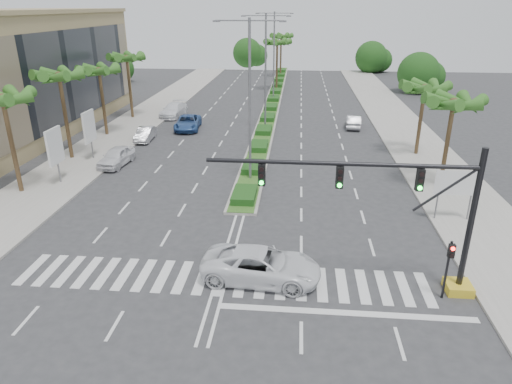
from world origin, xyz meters
The scene contains 28 objects.
ground centered at (0.00, 0.00, 0.00)m, with size 160.00×160.00×0.00m, color #333335.
footpath_right centered at (15.20, 20.00, 0.07)m, with size 6.00×120.00×0.15m, color gray.
footpath_left centered at (-15.20, 20.00, 0.07)m, with size 6.00×120.00×0.15m, color gray.
median centered at (0.00, 45.00, 0.10)m, with size 2.20×75.00×0.20m, color gray.
median_grass centered at (0.00, 45.00, 0.22)m, with size 1.80×75.00×0.04m, color #23511C.
building centered at (-26.00, 26.00, 6.00)m, with size 12.00×36.00×12.00m, color tan.
signal_gantry centered at (9.27, 0.00, 3.46)m, with size 12.60×1.20×7.20m.
pedestrian_signal centered at (10.60, -0.68, 2.04)m, with size 0.28×0.36×3.00m.
direction_sign centered at (13.50, 7.99, 2.45)m, with size 2.70×0.11×3.40m.
billboard_near centered at (-14.50, 12.00, 2.96)m, with size 0.18×2.10×4.35m.
billboard_far centered at (-14.50, 18.00, 2.96)m, with size 0.18×2.10×4.35m.
palm_left_near centered at (-16.50, 10.00, 6.69)m, with size 4.57×4.68×7.55m.
palm_left_mid centered at (-16.50, 18.00, 7.08)m, with size 4.57×4.68×7.95m.
palm_left_far centered at (-16.50, 26.00, 6.50)m, with size 4.57×4.68×7.35m.
palm_left_end centered at (-16.50, 34.00, 6.88)m, with size 4.57×4.68×7.75m.
palm_right_near centered at (14.50, 14.00, 6.20)m, with size 4.57×4.68×7.05m.
palm_right_far centered at (14.50, 22.00, 5.91)m, with size 4.57×4.68×6.75m.
palm_median_a centered at (0.00, 55.00, 7.17)m, with size 4.57×4.68×8.05m.
palm_median_b centered at (0.00, 70.00, 7.17)m, with size 4.57×4.68×8.05m.
streetlight_near centered at (0.00, 14.00, 6.81)m, with size 5.10×0.25×12.00m.
streetlight_mid centered at (0.00, 30.00, 6.81)m, with size 5.10×0.25×12.00m.
streetlight_far centered at (0.00, 46.00, 6.81)m, with size 5.10×0.25×12.00m.
car_parked_a centered at (-11.80, 16.63, 0.77)m, with size 1.83×4.54×1.55m, color white.
car_parked_b centered at (-11.80, 24.42, 0.67)m, with size 1.41×4.05×1.33m, color #BCBCC1.
car_parked_c centered at (-8.51, 29.22, 0.77)m, with size 2.54×5.51×1.53m, color #315696.
car_parked_d centered at (-11.72, 35.32, 0.80)m, with size 2.25×5.55×1.61m, color white.
car_crossing centered at (1.99, 0.16, 0.82)m, with size 2.72×5.90×1.64m, color white.
car_right centered at (9.83, 31.70, 0.71)m, with size 1.51×4.32×1.42m, color #B4B4B9.
Camera 1 is at (3.52, -19.32, 12.78)m, focal length 32.00 mm.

